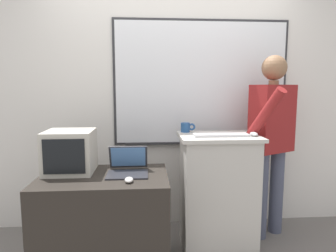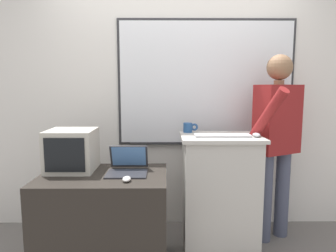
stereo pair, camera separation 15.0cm
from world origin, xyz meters
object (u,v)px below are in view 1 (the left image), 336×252
Objects in this scene: computer_mouse_by_laptop at (129,180)px; side_desk at (105,223)px; coffee_mug at (186,127)px; crt_monitor at (70,151)px; wireless_keyboard at (221,135)px; computer_mouse_by_keyboard at (254,134)px; laptop at (128,165)px; lectern_podium at (218,192)px; person_presenter at (272,134)px.

side_desk is at bearing 139.32° from computer_mouse_by_laptop.
computer_mouse_by_laptop is 0.75× the size of coffee_mug.
side_desk is 2.63× the size of crt_monitor.
wireless_keyboard is 1.25× the size of crt_monitor.
laptop is at bearing -173.59° from computer_mouse_by_keyboard.
lectern_podium is 0.91m from computer_mouse_by_laptop.
person_presenter is at bearing 17.02° from side_desk.
computer_mouse_by_laptop is at bearing -153.34° from wireless_keyboard.
person_presenter is at bearing 0.63° from coffee_mug.
coffee_mug reaches higher than computer_mouse_by_keyboard.
crt_monitor is (-0.27, 0.12, 0.55)m from side_desk.
crt_monitor is (-1.22, -0.14, 0.42)m from lectern_podium.
coffee_mug is at bearing 33.15° from side_desk.
computer_mouse_by_laptop is (0.20, -0.17, 0.40)m from side_desk.
lectern_podium is at bearing 15.71° from side_desk.
computer_mouse_by_keyboard is (1.03, 0.36, 0.26)m from computer_mouse_by_laptop.
computer_mouse_by_keyboard is (1.23, 0.19, 0.66)m from side_desk.
lectern_podium is at bearing 93.42° from wireless_keyboard.
wireless_keyboard is at bearing 177.35° from computer_mouse_by_keyboard.
computer_mouse_by_keyboard reaches higher than laptop.
side_desk is 0.56× the size of person_presenter.
wireless_keyboard is 0.36m from coffee_mug.
crt_monitor is at bearing -176.20° from wireless_keyboard.
coffee_mug reaches higher than side_desk.
lectern_podium is 3.21× the size of laptop.
wireless_keyboard reaches higher than side_desk.
wireless_keyboard reaches higher than laptop.
computer_mouse_by_keyboard is at bearing 19.53° from computer_mouse_by_laptop.
crt_monitor is (-0.47, 0.30, 0.15)m from computer_mouse_by_laptop.
coffee_mug is at bearing 18.86° from crt_monitor.
person_presenter is at bearing 44.74° from computer_mouse_by_keyboard.
person_presenter reaches higher than computer_mouse_by_keyboard.
lectern_podium is 0.60m from computer_mouse_by_keyboard.
laptop is at bearing 94.93° from computer_mouse_by_laptop.
coffee_mug is (-0.54, 0.26, 0.03)m from computer_mouse_by_keyboard.
laptop is (0.18, 0.07, 0.44)m from side_desk.
lectern_podium is 2.78× the size of crt_monitor.
person_presenter reaches higher than side_desk.
computer_mouse_by_laptop is at bearing -149.47° from lectern_podium.
laptop is 0.68m from coffee_mug.
person_presenter is 1.39m from laptop.
wireless_keyboard is (0.95, 0.20, 0.65)m from side_desk.
laptop is (-0.77, -0.19, 0.31)m from lectern_podium.
lectern_podium is 7.65× the size of coffee_mug.
lectern_podium is 1.06× the size of side_desk.
person_presenter reaches higher than crt_monitor.
lectern_podium is 0.60× the size of person_presenter.
lectern_podium is at bearing 14.18° from laptop.
wireless_keyboard reaches higher than computer_mouse_by_laptop.
crt_monitor is 1.02m from coffee_mug.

